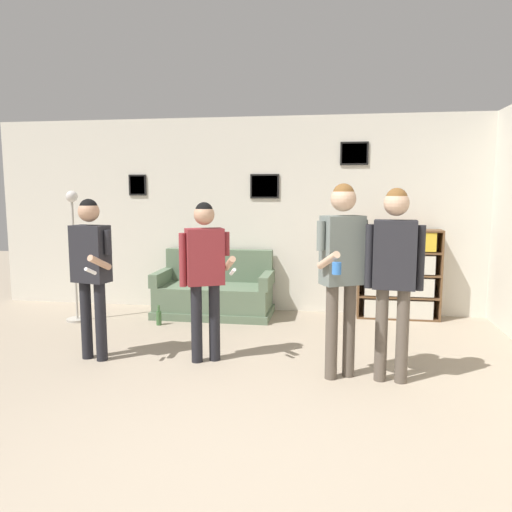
# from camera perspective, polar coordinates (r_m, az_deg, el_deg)

# --- Properties ---
(ground_plane) EXTENTS (20.00, 20.00, 0.00)m
(ground_plane) POSITION_cam_1_polar(r_m,az_deg,el_deg) (3.27, -8.29, -23.77)
(ground_plane) COLOR gray
(wall_back) EXTENTS (8.17, 0.08, 2.70)m
(wall_back) POSITION_cam_1_polar(r_m,az_deg,el_deg) (7.01, 1.93, 4.71)
(wall_back) COLOR silver
(wall_back) RESTS_ON ground_plane
(couch) EXTENTS (1.58, 0.80, 0.87)m
(couch) POSITION_cam_1_polar(r_m,az_deg,el_deg) (6.87, -4.74, -4.32)
(couch) COLOR #5B7056
(couch) RESTS_ON ground_plane
(bookshelf) EXTENTS (1.07, 0.30, 1.19)m
(bookshelf) POSITION_cam_1_polar(r_m,az_deg,el_deg) (6.87, 15.97, -2.03)
(bookshelf) COLOR brown
(bookshelf) RESTS_ON ground_plane
(floor_lamp) EXTENTS (0.28, 0.28, 1.69)m
(floor_lamp) POSITION_cam_1_polar(r_m,az_deg,el_deg) (6.83, -20.05, 0.44)
(floor_lamp) COLOR #ADA89E
(floor_lamp) RESTS_ON ground_plane
(person_player_foreground_left) EXTENTS (0.49, 0.52, 1.61)m
(person_player_foreground_left) POSITION_cam_1_polar(r_m,az_deg,el_deg) (5.18, -18.37, -0.75)
(person_player_foreground_left) COLOR black
(person_player_foreground_left) RESTS_ON ground_plane
(person_player_foreground_center) EXTENTS (0.58, 0.38, 1.58)m
(person_player_foreground_center) POSITION_cam_1_polar(r_m,az_deg,el_deg) (4.89, -5.87, -1.13)
(person_player_foreground_center) COLOR black
(person_player_foreground_center) RESTS_ON ground_plane
(person_watcher_holding_cup) EXTENTS (0.45, 0.57, 1.76)m
(person_watcher_holding_cup) POSITION_cam_1_polar(r_m,az_deg,el_deg) (4.48, 9.82, -0.37)
(person_watcher_holding_cup) COLOR brown
(person_watcher_holding_cup) RESTS_ON ground_plane
(person_spectator_near_bookshelf) EXTENTS (0.50, 0.24, 1.72)m
(person_spectator_near_bookshelf) POSITION_cam_1_polar(r_m,az_deg,el_deg) (4.49, 15.53, -0.91)
(person_spectator_near_bookshelf) COLOR brown
(person_spectator_near_bookshelf) RESTS_ON ground_plane
(bottle_on_floor) EXTENTS (0.07, 0.07, 0.25)m
(bottle_on_floor) POSITION_cam_1_polar(r_m,az_deg,el_deg) (6.48, -11.05, -6.89)
(bottle_on_floor) COLOR #3D6638
(bottle_on_floor) RESTS_ON ground_plane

